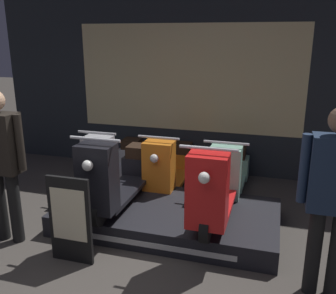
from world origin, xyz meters
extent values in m
plane|color=#423D38|center=(0.00, 0.00, 0.00)|extent=(30.00, 30.00, 0.00)
cube|color=#23282D|center=(0.00, 3.29, 1.60)|extent=(6.67, 0.08, 3.20)
cube|color=beige|center=(0.00, 3.25, 1.55)|extent=(3.67, 0.01, 1.70)
cube|color=black|center=(0.27, 1.24, 0.12)|extent=(2.58, 1.29, 0.25)
cube|color=silver|center=(0.27, 0.59, 0.11)|extent=(1.81, 0.01, 0.06)
cylinder|color=black|center=(-0.32, 0.61, 0.39)|extent=(0.09, 0.29, 0.29)
cylinder|color=black|center=(-0.32, 1.88, 0.39)|extent=(0.09, 0.29, 0.29)
cube|color=black|center=(-0.32, 1.24, 0.38)|extent=(0.37, 1.18, 0.05)
cube|color=black|center=(-0.32, 0.63, 0.78)|extent=(0.39, 0.27, 0.74)
cube|color=black|center=(-0.32, 1.85, 0.47)|extent=(0.40, 0.31, 0.34)
cube|color=black|center=(-0.32, 1.85, 0.72)|extent=(0.29, 0.28, 0.16)
cylinder|color=silver|center=(-0.32, 0.62, 1.21)|extent=(0.55, 0.03, 0.03)
sphere|color=white|center=(-0.32, 0.44, 0.98)|extent=(0.11, 0.11, 0.11)
cylinder|color=black|center=(0.85, 0.61, 0.39)|extent=(0.09, 0.29, 0.29)
cylinder|color=black|center=(0.85, 1.88, 0.39)|extent=(0.09, 0.29, 0.29)
cube|color=red|center=(0.85, 1.24, 0.38)|extent=(0.37, 1.18, 0.05)
cube|color=red|center=(0.85, 0.63, 0.78)|extent=(0.39, 0.27, 0.74)
cube|color=red|center=(0.85, 1.85, 0.47)|extent=(0.40, 0.31, 0.34)
cube|color=black|center=(0.85, 1.85, 0.72)|extent=(0.29, 0.28, 0.16)
cylinder|color=silver|center=(0.85, 0.62, 1.21)|extent=(0.55, 0.03, 0.03)
sphere|color=white|center=(0.85, 0.44, 0.98)|extent=(0.11, 0.11, 0.11)
cylinder|color=black|center=(-0.87, 1.71, 0.15)|extent=(0.09, 0.29, 0.29)
cylinder|color=black|center=(-0.87, 2.98, 0.15)|extent=(0.09, 0.29, 0.29)
cube|color=#BCBCC1|center=(-0.87, 2.35, 0.14)|extent=(0.37, 1.18, 0.05)
cube|color=#BCBCC1|center=(-0.87, 1.73, 0.53)|extent=(0.39, 0.27, 0.74)
cube|color=#BCBCC1|center=(-0.87, 2.96, 0.22)|extent=(0.40, 0.31, 0.34)
cube|color=black|center=(-0.87, 2.95, 0.47)|extent=(0.29, 0.28, 0.16)
cylinder|color=silver|center=(-0.87, 1.73, 0.96)|extent=(0.55, 0.03, 0.03)
sphere|color=white|center=(-0.87, 1.55, 0.74)|extent=(0.11, 0.11, 0.11)
cylinder|color=black|center=(0.00, 1.71, 0.15)|extent=(0.09, 0.29, 0.29)
cylinder|color=black|center=(0.00, 2.98, 0.15)|extent=(0.09, 0.29, 0.29)
cube|color=orange|center=(0.00, 2.35, 0.14)|extent=(0.37, 1.18, 0.05)
cube|color=orange|center=(0.00, 1.73, 0.53)|extent=(0.39, 0.27, 0.74)
cube|color=orange|center=(0.00, 2.96, 0.22)|extent=(0.40, 0.31, 0.34)
cube|color=black|center=(0.00, 2.95, 0.47)|extent=(0.29, 0.28, 0.16)
cylinder|color=silver|center=(0.00, 1.73, 0.96)|extent=(0.55, 0.03, 0.03)
sphere|color=white|center=(0.00, 1.55, 0.74)|extent=(0.11, 0.11, 0.11)
cylinder|color=black|center=(0.86, 1.71, 0.15)|extent=(0.09, 0.29, 0.29)
cylinder|color=black|center=(0.86, 2.98, 0.15)|extent=(0.09, 0.29, 0.29)
cube|color=#8EC6AD|center=(0.86, 2.35, 0.14)|extent=(0.37, 1.18, 0.05)
cube|color=#8EC6AD|center=(0.86, 1.73, 0.53)|extent=(0.39, 0.27, 0.74)
cube|color=#8EC6AD|center=(0.86, 2.96, 0.22)|extent=(0.40, 0.31, 0.34)
cube|color=black|center=(0.86, 2.95, 0.47)|extent=(0.29, 0.28, 0.16)
cylinder|color=silver|center=(0.86, 1.73, 0.96)|extent=(0.55, 0.03, 0.03)
sphere|color=white|center=(0.86, 1.55, 0.74)|extent=(0.11, 0.11, 0.11)
cylinder|color=black|center=(-1.43, 0.45, 0.40)|extent=(0.13, 0.13, 0.81)
cylinder|color=black|center=(-1.24, 0.45, 0.40)|extent=(0.13, 0.13, 0.81)
cylinder|color=black|center=(-1.08, 0.45, 1.16)|extent=(0.08, 0.08, 0.59)
cylinder|color=black|center=(1.83, 0.45, 0.40)|extent=(0.13, 0.13, 0.81)
cylinder|color=black|center=(2.01, 0.45, 0.40)|extent=(0.13, 0.13, 0.81)
cube|color=#1E2D47|center=(1.92, 0.45, 1.13)|extent=(0.41, 0.23, 0.64)
cylinder|color=#1E2D47|center=(1.68, 0.45, 1.15)|extent=(0.08, 0.08, 0.59)
cube|color=black|center=(-0.45, 0.27, 0.45)|extent=(0.45, 0.04, 0.91)
cube|color=beige|center=(-0.45, 0.25, 0.52)|extent=(0.37, 0.01, 0.55)
camera|label=1|loc=(1.43, -2.65, 2.20)|focal=40.00mm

